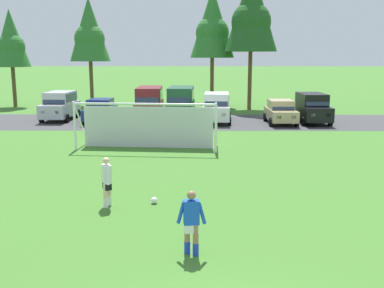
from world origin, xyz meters
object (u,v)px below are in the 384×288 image
(parked_car_slot_center, at_px, (181,103))
(parked_car_slot_center_right, at_px, (217,107))
(parked_car_slot_left, at_px, (100,110))
(soccer_ball, at_px, (154,200))
(parked_car_slot_center_left, at_px, (150,103))
(parked_car_slot_right, at_px, (281,112))
(player_midfield_center, at_px, (191,223))
(player_defender_far, at_px, (107,182))
(soccer_goal, at_px, (147,124))
(parked_car_slot_far_right, at_px, (312,108))
(parked_car_slot_far_left, at_px, (60,105))

(parked_car_slot_center, bearing_deg, parked_car_slot_center_right, -23.58)
(parked_car_slot_left, bearing_deg, soccer_ball, -73.08)
(parked_car_slot_left, bearing_deg, parked_car_slot_center_left, 18.06)
(parked_car_slot_center, height_order, parked_car_slot_right, parked_car_slot_center)
(player_midfield_center, distance_m, parked_car_slot_center_left, 24.13)
(parked_car_slot_center_left, relative_size, parked_car_slot_center_right, 1.03)
(player_defender_far, bearing_deg, soccer_goal, 88.24)
(parked_car_slot_center_right, bearing_deg, parked_car_slot_left, -179.74)
(player_defender_far, xyz_separation_m, parked_car_slot_right, (9.00, 18.45, 0.05))
(soccer_ball, relative_size, parked_car_slot_right, 0.05)
(parked_car_slot_center_left, distance_m, parked_car_slot_center_right, 5.20)
(soccer_goal, height_order, parked_car_slot_right, soccer_goal)
(parked_car_slot_center_left, xyz_separation_m, parked_car_slot_far_right, (12.04, -1.34, -0.23))
(player_defender_far, relative_size, parked_car_slot_center_right, 0.35)
(soccer_goal, height_order, player_defender_far, soccer_goal)
(soccer_ball, xyz_separation_m, parked_car_slot_far_left, (-9.06, 20.00, 1.00))
(parked_car_slot_center_right, xyz_separation_m, parked_car_slot_right, (4.62, -0.70, -0.24))
(parked_car_slot_center_right, distance_m, parked_car_slot_right, 4.68)
(player_defender_far, distance_m, parked_car_slot_center_left, 20.28)
(player_defender_far, bearing_deg, parked_car_slot_right, 63.99)
(parked_car_slot_right, relative_size, parked_car_slot_far_right, 0.91)
(parked_car_slot_left, height_order, parked_car_slot_right, same)
(parked_car_slot_far_left, height_order, parked_car_slot_center_right, same)
(player_midfield_center, relative_size, player_defender_far, 1.00)
(player_midfield_center, xyz_separation_m, parked_car_slot_center, (-1.07, 23.92, 0.52))
(parked_car_slot_far_right, bearing_deg, player_defender_far, -120.97)
(soccer_ball, distance_m, parked_car_slot_center_right, 19.09)
(parked_car_slot_left, distance_m, parked_car_slot_center_left, 3.75)
(parked_car_slot_left, distance_m, parked_car_slot_far_right, 15.58)
(soccer_ball, distance_m, parked_car_slot_far_left, 21.98)
(soccer_goal, bearing_deg, player_defender_far, -91.76)
(soccer_goal, bearing_deg, parked_car_slot_center_left, 95.21)
(soccer_ball, distance_m, parked_car_slot_center_left, 20.12)
(player_midfield_center, xyz_separation_m, parked_car_slot_right, (6.22, 22.06, 0.05))
(parked_car_slot_center_right, xyz_separation_m, parked_car_slot_far_right, (6.97, -0.23, 0.00))
(parked_car_slot_far_left, bearing_deg, soccer_goal, -54.00)
(parked_car_slot_center_right, relative_size, parked_car_slot_far_right, 1.02)
(player_defender_far, xyz_separation_m, parked_car_slot_far_right, (11.35, 18.92, 0.29))
(parked_car_slot_center_left, bearing_deg, parked_car_slot_far_right, -6.35)
(player_midfield_center, bearing_deg, parked_car_slot_center, 92.55)
(soccer_ball, bearing_deg, player_defender_far, -168.53)
(player_defender_far, relative_size, parked_car_slot_far_right, 0.35)
(soccer_ball, relative_size, parked_car_slot_left, 0.05)
(player_midfield_center, relative_size, parked_car_slot_center, 0.34)
(parked_car_slot_left, xyz_separation_m, parked_car_slot_right, (13.23, -0.66, 0.00))
(parked_car_slot_far_left, xyz_separation_m, parked_car_slot_far_right, (18.91, -1.38, 0.00))
(player_midfield_center, height_order, parked_car_slot_left, parked_car_slot_left)
(parked_car_slot_right, height_order, parked_car_slot_far_right, parked_car_slot_far_right)
(player_midfield_center, bearing_deg, parked_car_slot_center_left, 98.27)
(soccer_ball, relative_size, player_defender_far, 0.13)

